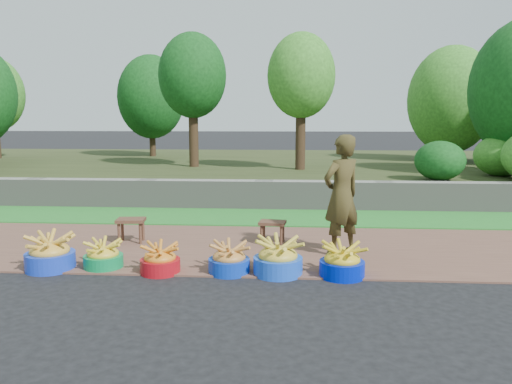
# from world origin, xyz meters

# --- Properties ---
(ground_plane) EXTENTS (120.00, 120.00, 0.00)m
(ground_plane) POSITION_xyz_m (0.00, 0.00, 0.00)
(ground_plane) COLOR black
(ground_plane) RESTS_ON ground
(dirt_shoulder) EXTENTS (80.00, 2.50, 0.02)m
(dirt_shoulder) POSITION_xyz_m (0.00, 1.25, 0.01)
(dirt_shoulder) COLOR brown
(dirt_shoulder) RESTS_ON ground
(grass_verge) EXTENTS (80.00, 1.50, 0.04)m
(grass_verge) POSITION_xyz_m (0.00, 3.25, 0.02)
(grass_verge) COLOR #247A28
(grass_verge) RESTS_ON ground
(retaining_wall) EXTENTS (80.00, 0.35, 0.55)m
(retaining_wall) POSITION_xyz_m (0.00, 4.10, 0.28)
(retaining_wall) COLOR gray
(retaining_wall) RESTS_ON ground
(earth_bank) EXTENTS (80.00, 10.00, 0.50)m
(earth_bank) POSITION_xyz_m (0.00, 9.00, 0.25)
(earth_bank) COLOR #2F391A
(earth_bank) RESTS_ON ground
(vegetation) EXTENTS (31.68, 7.73, 3.38)m
(vegetation) POSITION_xyz_m (-1.95, 7.57, 2.25)
(vegetation) COLOR #302114
(vegetation) RESTS_ON earth_bank
(basin_a) EXTENTS (0.55, 0.55, 0.41)m
(basin_a) POSITION_xyz_m (-2.23, 0.17, 0.18)
(basin_a) COLOR #1737CA
(basin_a) RESTS_ON ground
(basin_b) EXTENTS (0.44, 0.44, 0.33)m
(basin_b) POSITION_xyz_m (-1.64, 0.24, 0.15)
(basin_b) COLOR #098041
(basin_b) RESTS_ON ground
(basin_c) EXTENTS (0.44, 0.44, 0.33)m
(basin_c) POSITION_xyz_m (-0.95, 0.13, 0.15)
(basin_c) COLOR #A30D16
(basin_c) RESTS_ON ground
(basin_d) EXTENTS (0.46, 0.46, 0.34)m
(basin_d) POSITION_xyz_m (-0.18, 0.17, 0.15)
(basin_d) COLOR #0B34B9
(basin_d) RESTS_ON ground
(basin_e) EXTENTS (0.54, 0.54, 0.41)m
(basin_e) POSITION_xyz_m (0.36, 0.16, 0.18)
(basin_e) COLOR blue
(basin_e) RESTS_ON ground
(basin_f) EXTENTS (0.49, 0.49, 0.37)m
(basin_f) POSITION_xyz_m (1.06, 0.13, 0.16)
(basin_f) COLOR #0018B9
(basin_f) RESTS_ON ground
(stool_left) EXTENTS (0.40, 0.32, 0.33)m
(stool_left) POSITION_xyz_m (-1.68, 1.39, 0.28)
(stool_left) COLOR #4F3122
(stool_left) RESTS_ON dirt_shoulder
(stool_right) EXTENTS (0.38, 0.31, 0.31)m
(stool_right) POSITION_xyz_m (0.26, 1.45, 0.27)
(stool_right) COLOR #4F3122
(stool_right) RESTS_ON dirt_shoulder
(vendor_woman) EXTENTS (0.65, 0.61, 1.50)m
(vendor_woman) POSITION_xyz_m (1.13, 0.98, 0.77)
(vendor_woman) COLOR black
(vendor_woman) RESTS_ON dirt_shoulder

